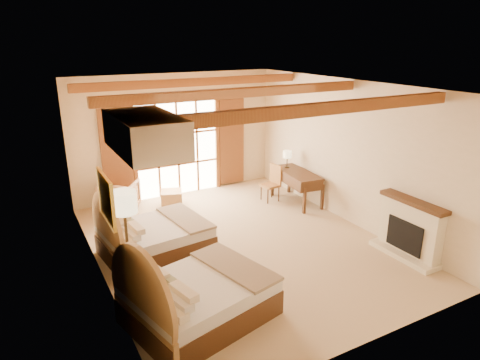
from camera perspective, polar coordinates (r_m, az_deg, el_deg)
floor at (r=8.92m, az=0.02°, el=-8.47°), size 7.00×7.00×0.00m
wall_back at (r=11.42m, az=-8.48°, el=5.92°), size 5.50×0.00×5.50m
wall_left at (r=7.47m, az=-18.83°, el=-1.64°), size 0.00×7.00×7.00m
wall_right at (r=9.89m, az=14.18°, el=3.61°), size 0.00×7.00×7.00m
ceiling at (r=8.00m, az=0.03°, el=12.43°), size 7.00×7.00×0.00m
ceiling_beams at (r=8.01m, az=0.03°, el=11.58°), size 5.39×4.60×0.18m
french_doors at (r=11.44m, az=-8.29°, el=4.15°), size 3.95×0.08×2.60m
fireplace at (r=8.85m, az=21.62°, el=-6.42°), size 0.46×1.40×1.16m
painting at (r=6.73m, az=-17.39°, el=-2.33°), size 0.06×0.95×0.75m
canopy_valance at (r=5.29m, az=-12.56°, el=6.11°), size 0.70×1.40×0.45m
bed_near at (r=6.58m, az=-6.56°, el=-15.26°), size 2.36×1.96×1.33m
bed_far at (r=8.50m, az=-12.12°, el=-7.43°), size 2.10×1.67×1.28m
nightstand at (r=7.11m, az=-14.04°, el=-13.84°), size 0.63×0.63×0.62m
floor_lamp at (r=6.64m, az=-15.19°, el=-3.80°), size 0.40×0.40×1.88m
armchair at (r=10.80m, az=-15.77°, el=-2.10°), size 1.13×1.14×0.75m
ottoman at (r=10.94m, az=-9.10°, el=-2.39°), size 0.66×0.66×0.38m
desk at (r=11.01m, az=7.55°, el=-0.80°), size 0.82×1.58×0.82m
desk_chair at (r=11.12m, az=4.12°, el=-1.29°), size 0.48×0.47×0.94m
desk_lamp at (r=11.15m, az=6.32°, el=3.35°), size 0.22×0.22×0.44m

